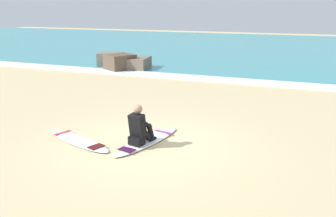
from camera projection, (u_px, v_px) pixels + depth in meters
The scene contains 7 objects.
ground_plane at pixel (148, 146), 8.81m from camera, with size 80.00×80.00×0.00m, color #CCB584.
sea at pixel (270, 48), 28.51m from camera, with size 80.00×28.00×0.10m, color teal.
breaking_foam at pixel (229, 80), 16.27m from camera, with size 80.00×0.90×0.11m, color white.
surfboard_main at pixel (147, 141), 9.02m from camera, with size 0.99×2.49×0.08m.
surfer_seated at pixel (140, 128), 8.69m from camera, with size 0.46×0.75×0.95m.
surfboard_spare_near at pixel (77, 140), 9.08m from camera, with size 2.40×1.33×0.08m.
rock_outcrop_distant at pixel (123, 62), 19.25m from camera, with size 3.25×2.53×0.85m.
Camera 1 is at (3.56, -7.47, 3.19)m, focal length 39.92 mm.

